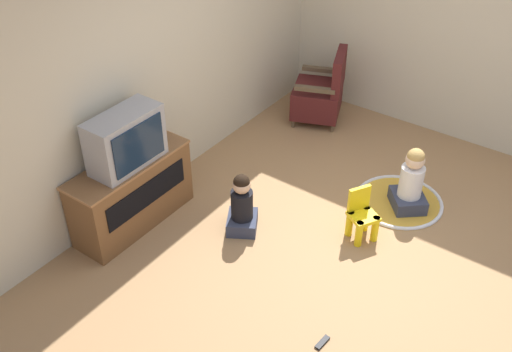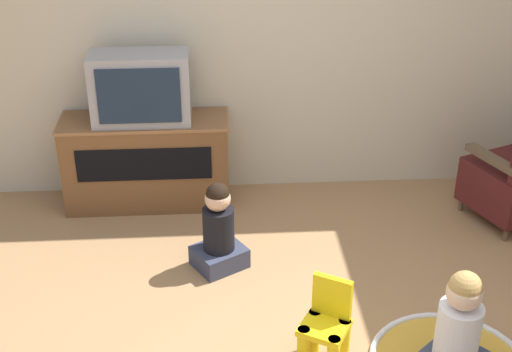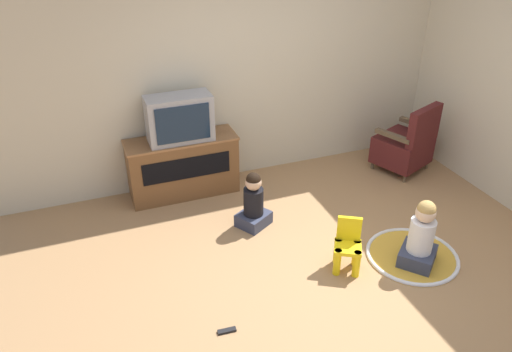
# 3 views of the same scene
# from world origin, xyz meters

# --- Properties ---
(wall_back) EXTENTS (5.45, 0.12, 2.81)m
(wall_back) POSITION_xyz_m (-0.28, 2.12, 1.40)
(wall_back) COLOR beige
(wall_back) RESTS_ON ground_plane
(tv_cabinet) EXTENTS (1.24, 0.43, 0.69)m
(tv_cabinet) POSITION_xyz_m (-0.96, 1.83, 0.36)
(tv_cabinet) COLOR brown
(tv_cabinet) RESTS_ON ground_plane
(television) EXTENTS (0.70, 0.33, 0.51)m
(television) POSITION_xyz_m (-0.96, 1.80, 0.95)
(television) COLOR #939399
(television) RESTS_ON tv_cabinet
(yellow_kid_chair) EXTENTS (0.33, 0.32, 0.51)m
(yellow_kid_chair) POSITION_xyz_m (0.13, -0.03, 0.22)
(yellow_kid_chair) COLOR yellow
(yellow_kid_chair) RESTS_ON ground_plane
(child_watching_left) EXTENTS (0.47, 0.46, 0.69)m
(child_watching_left) POSITION_xyz_m (0.79, -0.21, 0.30)
(child_watching_left) COLOR #33384C
(child_watching_left) RESTS_ON ground_plane
(child_watching_center) EXTENTS (0.41, 0.40, 0.62)m
(child_watching_center) POSITION_xyz_m (-0.43, 0.93, 0.27)
(child_watching_center) COLOR #33384C
(child_watching_center) RESTS_ON ground_plane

